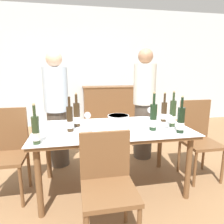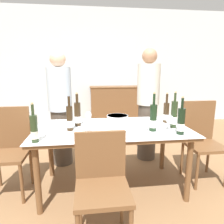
% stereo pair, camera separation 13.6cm
% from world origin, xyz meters
% --- Properties ---
extents(ground_plane, '(12.00, 12.00, 0.00)m').
position_xyz_m(ground_plane, '(0.00, 0.00, 0.00)').
color(ground_plane, olive).
extents(back_wall, '(8.00, 0.10, 2.80)m').
position_xyz_m(back_wall, '(0.00, 2.94, 1.40)').
color(back_wall, silver).
rests_on(back_wall, ground_plane).
extents(sideboard_cabinet, '(1.52, 0.46, 0.97)m').
position_xyz_m(sideboard_cabinet, '(0.56, 2.65, 0.49)').
color(sideboard_cabinet, brown).
rests_on(sideboard_cabinet, ground_plane).
extents(dining_table, '(1.70, 0.91, 0.73)m').
position_xyz_m(dining_table, '(0.00, 0.00, 0.66)').
color(dining_table, brown).
rests_on(dining_table, ground_plane).
extents(ice_bucket, '(0.22, 0.22, 0.18)m').
position_xyz_m(ice_bucket, '(0.04, -0.15, 0.83)').
color(ice_bucket, white).
rests_on(ice_bucket, dining_table).
extents(wine_bottle_0, '(0.08, 0.08, 0.41)m').
position_xyz_m(wine_bottle_0, '(0.42, -0.17, 0.87)').
color(wine_bottle_0, black).
rests_on(wine_bottle_0, dining_table).
extents(wine_bottle_1, '(0.07, 0.07, 0.41)m').
position_xyz_m(wine_bottle_1, '(0.69, -0.07, 0.88)').
color(wine_bottle_1, '#28381E').
rests_on(wine_bottle_1, dining_table).
extents(wine_bottle_2, '(0.07, 0.07, 0.37)m').
position_xyz_m(wine_bottle_2, '(-0.46, -0.05, 0.86)').
color(wine_bottle_2, '#332314').
rests_on(wine_bottle_2, dining_table).
extents(wine_bottle_3, '(0.07, 0.07, 0.36)m').
position_xyz_m(wine_bottle_3, '(-0.74, -0.36, 0.85)').
color(wine_bottle_3, '#28381E').
rests_on(wine_bottle_3, dining_table).
extents(wine_bottle_4, '(0.07, 0.07, 0.37)m').
position_xyz_m(wine_bottle_4, '(0.69, 0.15, 0.85)').
color(wine_bottle_4, '#332314').
rests_on(wine_bottle_4, dining_table).
extents(wine_bottle_5, '(0.07, 0.07, 0.38)m').
position_xyz_m(wine_bottle_5, '(0.66, -0.31, 0.86)').
color(wine_bottle_5, black).
rests_on(wine_bottle_5, dining_table).
extents(wine_bottle_6, '(0.07, 0.07, 0.39)m').
position_xyz_m(wine_bottle_6, '(-0.38, 0.13, 0.87)').
color(wine_bottle_6, '#332314').
rests_on(wine_bottle_6, dining_table).
extents(wine_glass_0, '(0.09, 0.09, 0.16)m').
position_xyz_m(wine_glass_0, '(0.60, -0.17, 0.85)').
color(wine_glass_0, white).
rests_on(wine_glass_0, dining_table).
extents(wine_glass_1, '(0.08, 0.08, 0.14)m').
position_xyz_m(wine_glass_1, '(0.60, 0.37, 0.83)').
color(wine_glass_1, white).
rests_on(wine_glass_1, dining_table).
extents(wine_glass_2, '(0.07, 0.07, 0.14)m').
position_xyz_m(wine_glass_2, '(-0.28, -0.14, 0.83)').
color(wine_glass_2, white).
rests_on(wine_glass_2, dining_table).
extents(wine_glass_3, '(0.08, 0.08, 0.14)m').
position_xyz_m(wine_glass_3, '(0.33, -0.18, 0.83)').
color(wine_glass_3, white).
rests_on(wine_glass_3, dining_table).
extents(wine_glass_4, '(0.08, 0.08, 0.15)m').
position_xyz_m(wine_glass_4, '(-0.26, 0.17, 0.84)').
color(wine_glass_4, white).
rests_on(wine_glass_4, dining_table).
extents(chair_left_end, '(0.42, 0.42, 0.96)m').
position_xyz_m(chair_left_end, '(-1.14, 0.09, 0.55)').
color(chair_left_end, brown).
rests_on(chair_left_end, ground_plane).
extents(chair_right_end, '(0.42, 0.42, 0.99)m').
position_xyz_m(chair_right_end, '(1.14, 0.09, 0.56)').
color(chair_right_end, brown).
rests_on(chair_right_end, ground_plane).
extents(chair_near_front, '(0.42, 0.42, 0.88)m').
position_xyz_m(chair_near_front, '(-0.17, -0.69, 0.52)').
color(chair_near_front, brown).
rests_on(chair_near_front, ground_plane).
extents(person_host, '(0.33, 0.33, 1.62)m').
position_xyz_m(person_host, '(-0.65, 0.72, 0.81)').
color(person_host, '#51473D').
rests_on(person_host, ground_plane).
extents(person_guest_left, '(0.33, 0.33, 1.67)m').
position_xyz_m(person_guest_left, '(0.64, 0.74, 0.84)').
color(person_guest_left, '#51473D').
rests_on(person_guest_left, ground_plane).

